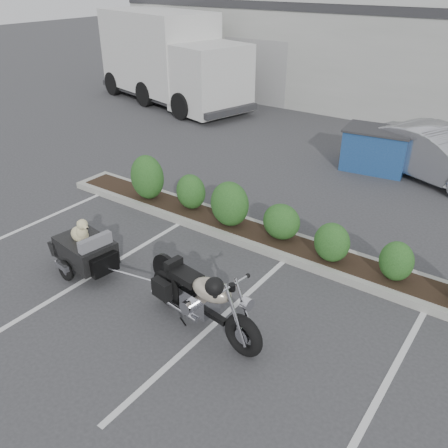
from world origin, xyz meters
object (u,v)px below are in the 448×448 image
Objects in this scene: sedan at (436,155)px; pet_trailer at (85,249)px; delivery_truck at (171,61)px; motorcycle at (201,300)px; dumpster at (376,149)px.

pet_trailer is at bearing 175.16° from sedan.
delivery_truck is (-11.40, 2.33, 1.03)m from sedan.
sedan reaches higher than motorcycle.
pet_trailer is 0.45× the size of sedan.
dumpster is 0.24× the size of delivery_truck.
delivery_truck is at bearing 99.62° from sedan.
sedan is 2.19× the size of dumpster.
sedan is at bearing 2.67° from delivery_truck.
dumpster is at bearing 99.71° from motorcycle.
sedan reaches higher than dumpster.
sedan is 0.52× the size of delivery_truck.
pet_trailer is 9.45m from sedan.
delivery_truck reaches higher than pet_trailer.
motorcycle is at bearing 7.80° from pet_trailer.
dumpster is (2.59, 8.27, 0.12)m from pet_trailer.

